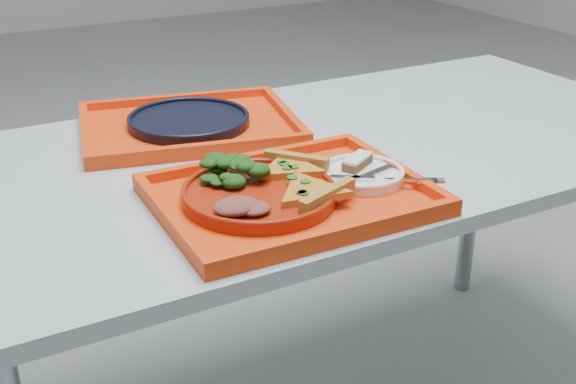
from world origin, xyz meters
The scene contains 13 objects.
table centered at (0.00, 0.00, 0.68)m, with size 1.60×0.80×0.75m.
tray_main centered at (-0.21, -0.21, 0.76)m, with size 0.45×0.35×0.01m, color red.
tray_far centered at (-0.23, 0.21, 0.76)m, with size 0.45×0.35×0.01m, color red.
dinner_plate centered at (-0.27, -0.20, 0.77)m, with size 0.26×0.26×0.02m, color maroon.
side_plate centered at (-0.07, -0.21, 0.77)m, with size 0.15×0.15×0.01m, color white.
navy_plate centered at (-0.23, 0.21, 0.77)m, with size 0.26×0.26×0.02m, color black.
pizza_slice_a centered at (-0.20, -0.25, 0.79)m, with size 0.15×0.13×0.02m, color gold, non-canonical shape.
pizza_slice_b centered at (-0.18, -0.15, 0.79)m, with size 0.14×0.12×0.02m, color gold, non-canonical shape.
salad_heap centered at (-0.29, -0.13, 0.80)m, with size 0.10×0.09×0.05m, color black.
meat_portion centered at (-0.34, -0.26, 0.79)m, with size 0.07×0.06×0.02m, color brown.
dessert_bar centered at (-0.06, -0.18, 0.79)m, with size 0.08×0.06×0.02m.
knife centered at (-0.08, -0.23, 0.78)m, with size 0.18×0.02×0.01m, color silver.
fork centered at (-0.06, -0.26, 0.78)m, with size 0.18×0.02×0.01m, color silver.
Camera 1 is at (-0.75, -1.18, 1.28)m, focal length 45.00 mm.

